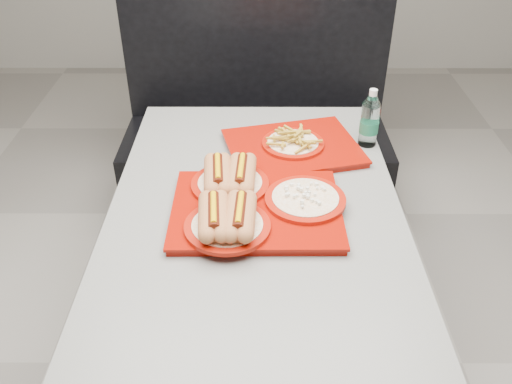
{
  "coord_description": "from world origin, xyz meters",
  "views": [
    {
      "loc": [
        0.0,
        -1.34,
        1.74
      ],
      "look_at": [
        0.0,
        -0.03,
        0.83
      ],
      "focal_mm": 38.0,
      "sensor_mm": 36.0,
      "label": 1
    }
  ],
  "objects_px": {
    "booth_bench": "(256,135)",
    "tray_far": "(293,145)",
    "diner_table": "(256,248)",
    "water_bottle": "(370,121)",
    "tray_near": "(249,202)"
  },
  "relations": [
    {
      "from": "tray_far",
      "to": "water_bottle",
      "type": "distance_m",
      "value": 0.29
    },
    {
      "from": "booth_bench",
      "to": "water_bottle",
      "type": "bearing_deg",
      "value": -59.87
    },
    {
      "from": "diner_table",
      "to": "tray_near",
      "type": "height_order",
      "value": "tray_near"
    },
    {
      "from": "booth_bench",
      "to": "tray_far",
      "type": "distance_m",
      "value": 0.85
    },
    {
      "from": "tray_near",
      "to": "tray_far",
      "type": "height_order",
      "value": "tray_near"
    },
    {
      "from": "booth_bench",
      "to": "tray_near",
      "type": "distance_m",
      "value": 1.19
    },
    {
      "from": "tray_near",
      "to": "diner_table",
      "type": "bearing_deg",
      "value": 59.85
    },
    {
      "from": "water_bottle",
      "to": "tray_near",
      "type": "bearing_deg",
      "value": -135.13
    },
    {
      "from": "booth_bench",
      "to": "tray_near",
      "type": "relative_size",
      "value": 2.57
    },
    {
      "from": "diner_table",
      "to": "water_bottle",
      "type": "xyz_separation_m",
      "value": [
        0.41,
        0.39,
        0.26
      ]
    },
    {
      "from": "tray_near",
      "to": "water_bottle",
      "type": "relative_size",
      "value": 2.44
    },
    {
      "from": "booth_bench",
      "to": "tray_far",
      "type": "height_order",
      "value": "booth_bench"
    },
    {
      "from": "diner_table",
      "to": "tray_far",
      "type": "distance_m",
      "value": 0.41
    },
    {
      "from": "tray_far",
      "to": "tray_near",
      "type": "bearing_deg",
      "value": -112.18
    },
    {
      "from": "tray_near",
      "to": "water_bottle",
      "type": "xyz_separation_m",
      "value": [
        0.43,
        0.42,
        0.05
      ]
    }
  ]
}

